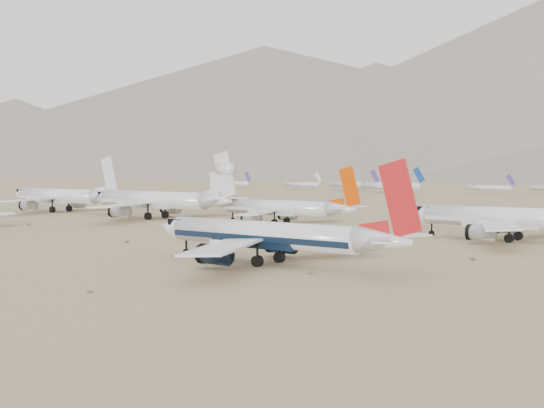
{
  "coord_description": "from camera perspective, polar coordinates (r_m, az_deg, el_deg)",
  "views": [
    {
      "loc": [
        79.71,
        -81.77,
        15.61
      ],
      "look_at": [
        -18.75,
        49.83,
        7.0
      ],
      "focal_mm": 45.0,
      "sensor_mm": 36.0,
      "label": 1
    }
  ],
  "objects": [
    {
      "name": "row2_orange_tail",
      "position": [
        187.92,
        0.87,
        -0.37
      ],
      "size": [
        45.61,
        44.62,
        16.27
      ],
      "color": "silver",
      "rests_on": "ground"
    },
    {
      "name": "main_airliner",
      "position": [
        109.96,
        -0.0,
        -2.7
      ],
      "size": [
        48.29,
        47.16,
        17.04
      ],
      "color": "silver",
      "rests_on": "ground"
    },
    {
      "name": "row2_white_twin",
      "position": [
        254.29,
        -17.18,
        0.6
      ],
      "size": [
        55.23,
        54.04,
        19.74
      ],
      "color": "silver",
      "rests_on": "ground"
    },
    {
      "name": "row2_white_trijet",
      "position": [
        212.07,
        -9.36,
        0.34
      ],
      "size": [
        57.88,
        56.57,
        20.51
      ],
      "color": "silver",
      "rests_on": "ground"
    },
    {
      "name": "ground",
      "position": [
        115.26,
        -7.42,
        -4.81
      ],
      "size": [
        7000.0,
        7000.0,
        0.0
      ],
      "primitive_type": "plane",
      "color": "#917854",
      "rests_on": "ground"
    },
    {
      "name": "row2_gold_tail",
      "position": [
        154.04,
        19.82,
        -1.17
      ],
      "size": [
        49.02,
        47.94,
        17.45
      ],
      "color": "silver",
      "rests_on": "ground"
    }
  ]
}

